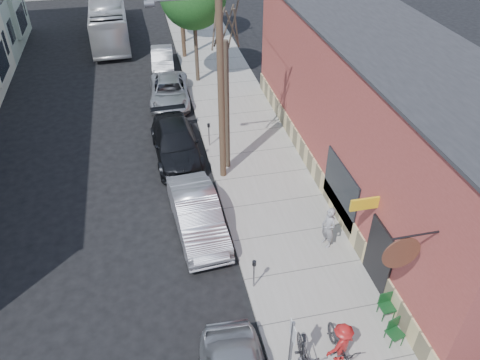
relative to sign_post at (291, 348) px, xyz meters
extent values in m
plane|color=black|center=(-2.35, 4.03, -1.83)|extent=(120.00, 120.00, 0.00)
cube|color=#99978E|center=(1.90, 15.03, -1.76)|extent=(4.50, 58.00, 0.15)
cube|color=#9C403A|center=(6.65, 9.03, 1.42)|extent=(5.00, 20.00, 6.50)
cube|color=#2B2B2D|center=(6.65, 9.03, 4.72)|extent=(5.20, 20.20, 0.12)
cube|color=#D7C286|center=(4.13, 9.03, -1.28)|extent=(0.10, 20.00, 1.10)
cube|color=black|center=(4.12, 3.03, -0.53)|extent=(0.10, 1.60, 2.60)
cube|color=black|center=(4.12, 6.53, -0.23)|extent=(0.08, 3.00, 2.20)
cylinder|color=brown|center=(3.20, 0.83, 2.07)|extent=(1.10, 0.06, 1.10)
cube|color=yellow|center=(3.65, 3.83, 1.27)|extent=(1.00, 0.08, 0.45)
cube|color=slate|center=(0.00, 0.00, -0.28)|extent=(0.07, 0.07, 2.80)
cube|color=silver|center=(0.00, 0.00, 0.72)|extent=(0.02, 0.45, 0.60)
cylinder|color=slate|center=(-0.10, 3.68, -1.13)|extent=(0.06, 0.06, 1.10)
cylinder|color=black|center=(-0.10, 3.68, -0.53)|extent=(0.14, 0.14, 0.18)
cylinder|color=slate|center=(-0.10, 13.09, -1.13)|extent=(0.06, 0.06, 1.10)
cylinder|color=black|center=(-0.10, 13.09, -0.53)|extent=(0.14, 0.14, 0.18)
cylinder|color=#503A28|center=(0.10, 10.42, 3.32)|extent=(0.28, 0.28, 10.00)
cylinder|color=slate|center=(-2.40, 10.42, 6.22)|extent=(0.35, 0.24, 0.24)
cylinder|color=#44392C|center=(0.45, 11.09, 1.37)|extent=(0.24, 0.24, 6.11)
cylinder|color=#44392C|center=(0.45, 20.89, 0.79)|extent=(0.24, 0.24, 4.94)
cylinder|color=#44392C|center=(0.45, 27.94, 0.95)|extent=(0.24, 0.24, 5.27)
imported|color=gray|center=(3.12, 5.07, -0.81)|extent=(0.59, 0.74, 1.75)
imported|color=maroon|center=(1.73, 0.39, -0.91)|extent=(1.14, 0.88, 1.55)
imported|color=black|center=(1.73, 0.39, -1.15)|extent=(0.79, 2.04, 1.06)
imported|color=black|center=(0.61, 0.32, -1.12)|extent=(0.68, 1.91, 1.13)
imported|color=#B8B8C1|center=(-1.55, 7.10, -1.03)|extent=(2.05, 4.98, 1.60)
imported|color=black|center=(-1.81, 12.66, -1.07)|extent=(2.34, 5.34, 1.53)
imported|color=#A4A7AB|center=(-1.55, 18.52, -1.16)|extent=(2.61, 5.02, 1.35)
imported|color=#A3A5AB|center=(-1.55, 23.49, -1.16)|extent=(1.64, 4.14, 1.34)
imported|color=white|center=(-4.97, 30.46, -0.30)|extent=(2.83, 11.08, 3.07)
camera|label=1|loc=(-2.92, -6.87, 11.13)|focal=35.00mm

